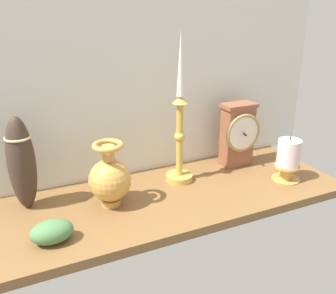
% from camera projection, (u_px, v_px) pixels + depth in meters
% --- Properties ---
extents(ground_plane, '(1.00, 0.36, 0.02)m').
position_uv_depth(ground_plane, '(167.00, 199.00, 1.04)').
color(ground_plane, brown).
extents(back_wall, '(1.20, 0.02, 0.65)m').
position_uv_depth(back_wall, '(139.00, 65.00, 1.07)').
color(back_wall, silver).
rests_on(back_wall, ground_plane).
extents(mantel_clock, '(0.12, 0.09, 0.20)m').
position_uv_depth(mantel_clock, '(238.00, 134.00, 1.18)').
color(mantel_clock, brown).
rests_on(mantel_clock, ground_plane).
extents(candlestick_tall_left, '(0.08, 0.08, 0.43)m').
position_uv_depth(candlestick_tall_left, '(180.00, 133.00, 1.06)').
color(candlestick_tall_left, gold).
rests_on(candlestick_tall_left, ground_plane).
extents(brass_vase_bulbous, '(0.11, 0.11, 0.17)m').
position_uv_depth(brass_vase_bulbous, '(110.00, 178.00, 0.95)').
color(brass_vase_bulbous, gold).
rests_on(brass_vase_bulbous, ground_plane).
extents(pillar_candle_front, '(0.08, 0.08, 0.14)m').
position_uv_depth(pillar_candle_front, '(288.00, 159.00, 1.09)').
color(pillar_candle_front, gold).
rests_on(pillar_candle_front, ground_plane).
extents(tall_ceramic_vase, '(0.07, 0.07, 0.24)m').
position_uv_depth(tall_ceramic_vase, '(22.00, 163.00, 0.92)').
color(tall_ceramic_vase, '#3F2E24').
rests_on(tall_ceramic_vase, ground_plane).
extents(ivy_sprig, '(0.09, 0.07, 0.05)m').
position_uv_depth(ivy_sprig, '(52.00, 232.00, 0.82)').
color(ivy_sprig, '#4B7D48').
rests_on(ivy_sprig, ground_plane).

